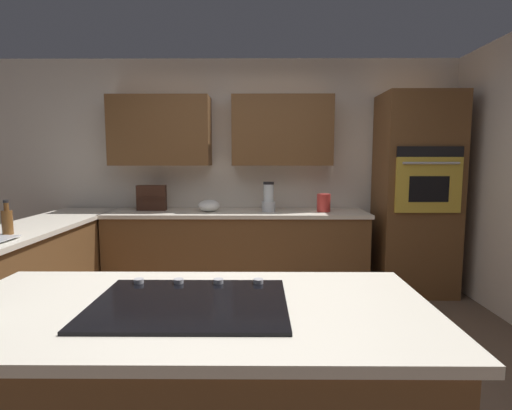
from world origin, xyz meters
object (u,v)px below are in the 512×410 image
Objects in this scene: mixing_bowl at (209,206)px; dish_soap_bottle at (7,221)px; cooktop at (190,303)px; blender at (269,199)px; kettle at (324,203)px; spice_rack at (152,198)px; wall_oven at (416,195)px.

mixing_bowl is 0.89× the size of dish_soap_bottle.
dish_soap_bottle is at bearing 43.93° from mixing_bowl.
blender is at bearing -97.79° from cooktop.
kettle reaches higher than cooktop.
spice_rack is 1.21× the size of dish_soap_bottle.
mixing_bowl is at bearing 0.25° from wall_oven.
mixing_bowl is at bearing 0.00° from kettle.
spice_rack is at bearing -2.82° from kettle.
spice_rack reaches higher than dish_soap_bottle.
cooktop is 2.39× the size of spice_rack.
mixing_bowl reaches higher than cooktop.
cooktop is at bearing 95.58° from mixing_bowl.
cooktop is (1.98, 2.78, -0.18)m from wall_oven.
kettle is at bearing -153.26° from dish_soap_bottle.
kettle is at bearing -109.45° from cooktop.
kettle is (1.00, 0.01, -0.09)m from wall_oven.
cooktop is 3.23× the size of mixing_bowl.
spice_rack is (2.90, -0.08, -0.04)m from wall_oven.
cooktop is 2.19m from dish_soap_bottle.
mixing_bowl is 0.66m from spice_rack.
blender is 0.60m from kettle.
spice_rack is at bearing -117.00° from dish_soap_bottle.
mixing_bowl is at bearing -0.00° from blender.
mixing_bowl is at bearing -84.42° from cooktop.
dish_soap_bottle is (2.02, 1.32, -0.04)m from blender.
kettle is 2.93m from dish_soap_bottle.
mixing_bowl is at bearing -136.07° from dish_soap_bottle.
wall_oven is at bearing -159.83° from dish_soap_bottle.
spice_rack is at bearing -1.66° from wall_oven.
wall_oven reaches higher than cooktop.
wall_oven is at bearing -179.66° from blender.
cooktop is at bearing 54.57° from wall_oven.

